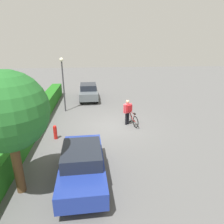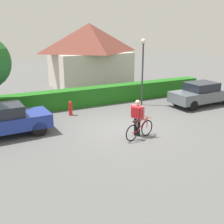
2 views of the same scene
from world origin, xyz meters
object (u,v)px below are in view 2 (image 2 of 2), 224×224
(person_rider, at_px, (137,114))
(street_lamp, at_px, (143,63))
(parked_car_far, at_px, (202,94))
(fire_hydrant, at_px, (70,108))
(parked_car_near, at_px, (3,120))
(bicycle, at_px, (140,130))

(person_rider, distance_m, street_lamp, 5.56)
(parked_car_far, bearing_deg, fire_hydrant, 168.12)
(parked_car_far, distance_m, fire_hydrant, 8.17)
(parked_car_far, bearing_deg, parked_car_near, 180.00)
(street_lamp, bearing_deg, person_rider, -125.05)
(fire_hydrant, bearing_deg, person_rider, -69.38)
(street_lamp, bearing_deg, parked_car_far, -27.58)
(parked_car_far, relative_size, person_rider, 2.60)
(parked_car_far, xyz_separation_m, fire_hydrant, (-7.98, 1.68, -0.32))
(parked_car_near, height_order, street_lamp, street_lamp)
(parked_car_far, relative_size, bicycle, 2.61)
(fire_hydrant, bearing_deg, bicycle, -71.03)
(parked_car_near, distance_m, bicycle, 6.02)
(parked_car_far, relative_size, fire_hydrant, 5.32)
(parked_car_near, relative_size, person_rider, 2.44)
(bicycle, height_order, street_lamp, street_lamp)
(parked_car_far, distance_m, person_rider, 6.89)
(parked_car_near, distance_m, fire_hydrant, 4.05)
(person_rider, height_order, fire_hydrant, person_rider)
(parked_car_near, relative_size, bicycle, 2.46)
(parked_car_far, distance_m, street_lamp, 4.18)
(bicycle, bearing_deg, fire_hydrant, 108.97)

